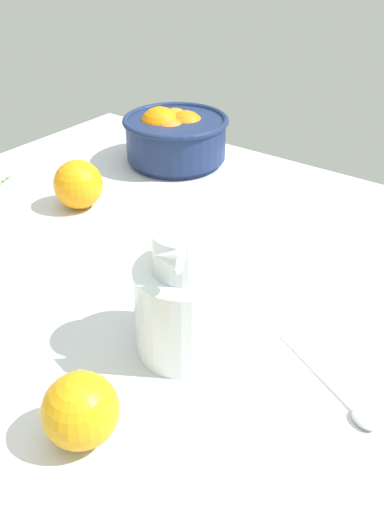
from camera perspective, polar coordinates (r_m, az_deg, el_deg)
ground_plane at (r=79.66cm, az=-3.57°, el=-3.99°), size 118.80×104.41×3.00cm
fruit_bowl at (r=116.08cm, az=-1.73°, el=12.39°), size 21.87×21.87×11.64cm
juice_pitcher at (r=65.09cm, az=-0.77°, el=-5.40°), size 11.93×15.85×17.10cm
loose_orange_1 at (r=57.36cm, az=-11.56°, el=-15.52°), size 7.84×7.84×7.84cm
loose_orange_2 at (r=99.65cm, az=-11.80°, el=7.34°), size 8.78×8.78×8.78cm
spoon at (r=64.65cm, az=15.12°, el=-13.71°), size 15.68×8.97×1.00cm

